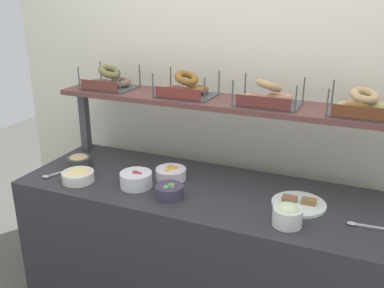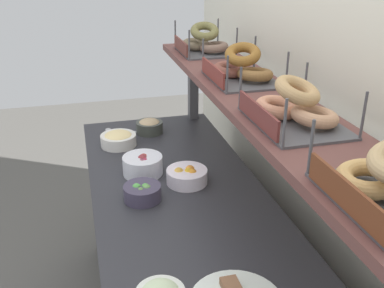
# 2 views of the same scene
# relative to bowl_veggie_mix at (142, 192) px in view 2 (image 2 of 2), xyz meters

# --- Properties ---
(back_wall) EXTENTS (3.26, 0.06, 2.40)m
(back_wall) POSITION_rel_bowl_veggie_mix_xyz_m (0.14, 0.70, 0.32)
(back_wall) COLOR white
(back_wall) RESTS_ON ground_plane
(shelf_riser_left) EXTENTS (0.05, 0.05, 0.40)m
(shelf_riser_left) POSITION_rel_bowl_veggie_mix_xyz_m (-0.83, 0.42, 0.17)
(shelf_riser_left) COLOR #4C4C51
(shelf_riser_left) RESTS_ON deli_counter
(upper_shelf) EXTENTS (2.02, 0.32, 0.03)m
(upper_shelf) POSITION_rel_bowl_veggie_mix_xyz_m (0.14, 0.42, 0.38)
(upper_shelf) COLOR brown
(upper_shelf) RESTS_ON shelf_riser_left
(bowl_veggie_mix) EXTENTS (0.15, 0.15, 0.07)m
(bowl_veggie_mix) POSITION_rel_bowl_veggie_mix_xyz_m (0.00, 0.00, 0.00)
(bowl_veggie_mix) COLOR #423B51
(bowl_veggie_mix) RESTS_ON deli_counter
(bowl_egg_salad) EXTENTS (0.18, 0.18, 0.07)m
(bowl_egg_salad) POSITION_rel_bowl_veggie_mix_xyz_m (-0.55, -0.04, 0.00)
(bowl_egg_salad) COLOR white
(bowl_egg_salad) RESTS_ON deli_counter
(bowl_fruit_salad) EXTENTS (0.17, 0.17, 0.07)m
(bowl_fruit_salad) POSITION_rel_bowl_veggie_mix_xyz_m (-0.09, 0.20, 0.00)
(bowl_fruit_salad) COLOR white
(bowl_fruit_salad) RESTS_ON deli_counter
(bowl_beet_salad) EXTENTS (0.17, 0.17, 0.09)m
(bowl_beet_salad) POSITION_rel_bowl_veggie_mix_xyz_m (-0.22, 0.04, 0.01)
(bowl_beet_salad) COLOR white
(bowl_beet_salad) RESTS_ON deli_counter
(bowl_hummus) EXTENTS (0.14, 0.14, 0.08)m
(bowl_hummus) POSITION_rel_bowl_veggie_mix_xyz_m (-0.68, 0.14, 0.00)
(bowl_hummus) COLOR #41453D
(bowl_hummus) RESTS_ON deli_counter
(serving_spoon_near_plate) EXTENTS (0.09, 0.16, 0.01)m
(serving_spoon_near_plate) POSITION_rel_bowl_veggie_mix_xyz_m (-0.73, -0.03, -0.03)
(serving_spoon_near_plate) COLOR #B7B7BC
(serving_spoon_near_plate) RESTS_ON deli_counter
(bagel_basket_poppy) EXTENTS (0.30, 0.26, 0.15)m
(bagel_basket_poppy) POSITION_rel_bowl_veggie_mix_xyz_m (-0.61, 0.42, 0.44)
(bagel_basket_poppy) COLOR #4C4C51
(bagel_basket_poppy) RESTS_ON upper_shelf
(bagel_basket_cinnamon_raisin) EXTENTS (0.32, 0.26, 0.15)m
(bagel_basket_cinnamon_raisin) POSITION_rel_bowl_veggie_mix_xyz_m (-0.09, 0.42, 0.44)
(bagel_basket_cinnamon_raisin) COLOR #4C4C51
(bagel_basket_cinnamon_raisin) RESTS_ON upper_shelf
(bagel_basket_sesame) EXTENTS (0.34, 0.25, 0.15)m
(bagel_basket_sesame) POSITION_rel_bowl_veggie_mix_xyz_m (0.39, 0.41, 0.44)
(bagel_basket_sesame) COLOR #4C4C51
(bagel_basket_sesame) RESTS_ON upper_shelf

